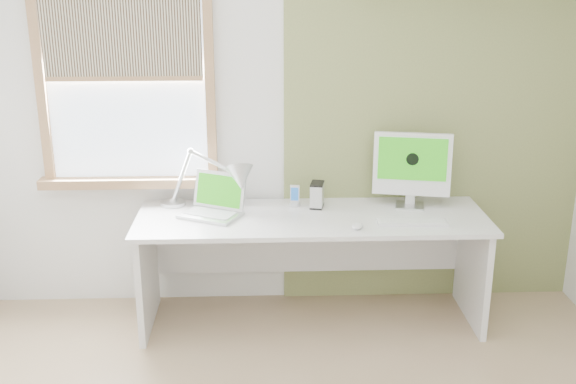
{
  "coord_description": "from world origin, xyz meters",
  "views": [
    {
      "loc": [
        -0.15,
        -2.66,
        2.22
      ],
      "look_at": [
        0.0,
        1.05,
        1.0
      ],
      "focal_mm": 42.99,
      "sensor_mm": 36.0,
      "label": 1
    }
  ],
  "objects_px": {
    "desk_lamp": "(227,180)",
    "external_drive": "(317,195)",
    "desk": "(311,241)",
    "laptop": "(214,204)",
    "imac": "(412,166)"
  },
  "relations": [
    {
      "from": "desk_lamp",
      "to": "external_drive",
      "type": "height_order",
      "value": "desk_lamp"
    },
    {
      "from": "desk",
      "to": "desk_lamp",
      "type": "xyz_separation_m",
      "value": [
        -0.53,
        0.06,
        0.4
      ]
    },
    {
      "from": "laptop",
      "to": "external_drive",
      "type": "distance_m",
      "value": 0.67
    },
    {
      "from": "external_drive",
      "to": "imac",
      "type": "bearing_deg",
      "value": 0.15
    },
    {
      "from": "desk",
      "to": "desk_lamp",
      "type": "distance_m",
      "value": 0.67
    },
    {
      "from": "desk_lamp",
      "to": "laptop",
      "type": "height_order",
      "value": "desk_lamp"
    },
    {
      "from": "desk_lamp",
      "to": "imac",
      "type": "height_order",
      "value": "imac"
    },
    {
      "from": "imac",
      "to": "external_drive",
      "type": "bearing_deg",
      "value": -179.85
    },
    {
      "from": "desk",
      "to": "external_drive",
      "type": "distance_m",
      "value": 0.3
    },
    {
      "from": "desk_lamp",
      "to": "laptop",
      "type": "relative_size",
      "value": 1.47
    },
    {
      "from": "desk_lamp",
      "to": "external_drive",
      "type": "distance_m",
      "value": 0.59
    },
    {
      "from": "desk",
      "to": "external_drive",
      "type": "bearing_deg",
      "value": 68.03
    },
    {
      "from": "desk",
      "to": "laptop",
      "type": "distance_m",
      "value": 0.67
    },
    {
      "from": "laptop",
      "to": "external_drive",
      "type": "relative_size",
      "value": 2.7
    },
    {
      "from": "desk_lamp",
      "to": "external_drive",
      "type": "bearing_deg",
      "value": 5.31
    }
  ]
}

